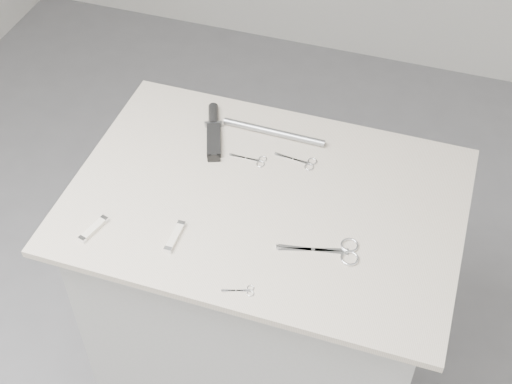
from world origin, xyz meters
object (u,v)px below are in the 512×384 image
(embroidery_scissors_b, at_px, (303,162))
(tiny_scissors, at_px, (242,291))
(metal_rail, at_px, (274,132))
(large_shears, at_px, (337,251))
(plinth, at_px, (264,304))
(sheathed_knife, at_px, (214,129))
(pocket_knife_a, at_px, (175,236))
(embroidery_scissors_a, at_px, (254,160))
(pocket_knife_b, at_px, (94,229))

(embroidery_scissors_b, height_order, tiny_scissors, same)
(metal_rail, bearing_deg, large_shears, -53.05)
(plinth, distance_m, embroidery_scissors_b, 0.50)
(sheathed_knife, bearing_deg, pocket_knife_a, 166.02)
(plinth, height_order, embroidery_scissors_a, embroidery_scissors_a)
(sheathed_knife, relative_size, metal_rail, 0.71)
(metal_rail, bearing_deg, plinth, -77.71)
(embroidery_scissors_b, distance_m, tiny_scissors, 0.45)
(embroidery_scissors_a, distance_m, embroidery_scissors_b, 0.13)
(tiny_scissors, bearing_deg, metal_rail, 81.48)
(pocket_knife_a, relative_size, pocket_knife_b, 1.06)
(embroidery_scissors_a, relative_size, tiny_scissors, 1.35)
(plinth, distance_m, tiny_scissors, 0.56)
(embroidery_scissors_b, height_order, pocket_knife_a, pocket_knife_a)
(embroidery_scissors_b, bearing_deg, metal_rail, 147.87)
(plinth, relative_size, pocket_knife_b, 9.81)
(sheathed_knife, height_order, pocket_knife_b, sheathed_knife)
(embroidery_scissors_b, relative_size, metal_rail, 0.39)
(large_shears, xyz_separation_m, embroidery_scissors_a, (-0.29, 0.24, -0.00))
(plinth, height_order, sheathed_knife, sheathed_knife)
(pocket_knife_a, bearing_deg, plinth, -40.86)
(tiny_scissors, bearing_deg, pocket_knife_b, 153.65)
(pocket_knife_a, bearing_deg, tiny_scissors, -115.78)
(embroidery_scissors_a, bearing_deg, metal_rail, 79.56)
(plinth, bearing_deg, embroidery_scissors_a, 120.42)
(embroidery_scissors_a, xyz_separation_m, sheathed_knife, (-0.14, 0.08, 0.01))
(large_shears, height_order, pocket_knife_a, pocket_knife_a)
(metal_rail, bearing_deg, embroidery_scissors_a, -99.84)
(plinth, bearing_deg, pocket_knife_a, -130.50)
(embroidery_scissors_b, xyz_separation_m, pocket_knife_a, (-0.22, -0.35, 0.00))
(embroidery_scissors_b, xyz_separation_m, sheathed_knife, (-0.27, 0.05, 0.01))
(plinth, relative_size, metal_rail, 3.08)
(large_shears, xyz_separation_m, sheathed_knife, (-0.43, 0.32, 0.01))
(sheathed_knife, relative_size, pocket_knife_b, 2.26)
(sheathed_knife, bearing_deg, embroidery_scissors_b, -120.47)
(plinth, relative_size, embroidery_scissors_b, 7.79)
(embroidery_scissors_a, height_order, sheathed_knife, sheathed_knife)
(large_shears, height_order, tiny_scissors, large_shears)
(embroidery_scissors_b, distance_m, metal_rail, 0.13)
(tiny_scissors, distance_m, pocket_knife_b, 0.41)
(plinth, xyz_separation_m, sheathed_knife, (-0.22, 0.20, 0.48))
(embroidery_scissors_a, xyz_separation_m, pocket_knife_a, (-0.10, -0.32, 0.00))
(pocket_knife_a, height_order, pocket_knife_b, same)
(large_shears, xyz_separation_m, pocket_knife_b, (-0.58, -0.12, 0.00))
(pocket_knife_a, distance_m, pocket_knife_b, 0.20)
(embroidery_scissors_b, bearing_deg, large_shears, -54.27)
(sheathed_knife, height_order, pocket_knife_a, sheathed_knife)
(plinth, relative_size, embroidery_scissors_a, 8.93)
(large_shears, relative_size, metal_rail, 0.67)
(embroidery_scissors_a, bearing_deg, tiny_scissors, -75.83)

